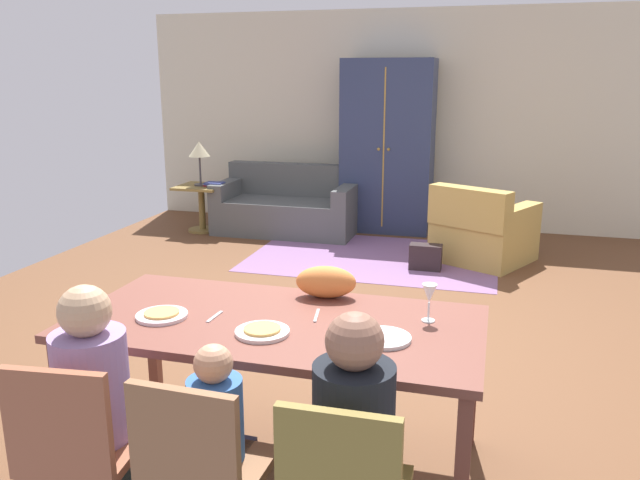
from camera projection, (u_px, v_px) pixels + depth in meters
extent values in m
cube|color=brown|center=(342.00, 311.00, 5.33)|extent=(6.83, 6.55, 0.02)
cube|color=beige|center=(405.00, 120.00, 8.08)|extent=(6.83, 0.10, 2.70)
cube|color=brown|center=(276.00, 323.00, 3.07)|extent=(1.98, 0.95, 0.04)
cube|color=brown|center=(63.00, 410.00, 3.02)|extent=(0.06, 0.06, 0.72)
cube|color=brown|center=(462.00, 474.00, 2.54)|extent=(0.06, 0.06, 0.72)
cube|color=brown|center=(153.00, 342.00, 3.80)|extent=(0.06, 0.06, 0.72)
cube|color=brown|center=(472.00, 381.00, 3.32)|extent=(0.06, 0.06, 0.72)
cylinder|color=silver|center=(162.00, 316.00, 3.10)|extent=(0.25, 0.25, 0.02)
cylinder|color=gold|center=(162.00, 313.00, 3.09)|extent=(0.17, 0.17, 0.01)
cylinder|color=white|center=(262.00, 332.00, 2.90)|extent=(0.25, 0.25, 0.02)
cylinder|color=gold|center=(262.00, 329.00, 2.90)|extent=(0.17, 0.17, 0.01)
cylinder|color=silver|center=(383.00, 338.00, 2.83)|extent=(0.25, 0.25, 0.02)
cylinder|color=silver|center=(428.00, 320.00, 3.05)|extent=(0.06, 0.06, 0.01)
cylinder|color=silver|center=(429.00, 311.00, 3.04)|extent=(0.01, 0.01, 0.09)
cone|color=silver|center=(429.00, 293.00, 3.02)|extent=(0.07, 0.07, 0.09)
cube|color=silver|center=(215.00, 317.00, 3.10)|extent=(0.02, 0.15, 0.01)
cube|color=silver|center=(317.00, 315.00, 3.12)|extent=(0.04, 0.17, 0.01)
cube|color=#975439|center=(89.00, 449.00, 2.59)|extent=(0.46, 0.46, 0.04)
cube|color=#975439|center=(57.00, 423.00, 2.35)|extent=(0.42, 0.09, 0.42)
cube|color=#975439|center=(152.00, 475.00, 2.79)|extent=(0.04, 0.04, 0.41)
cube|color=#975439|center=(76.00, 467.00, 2.84)|extent=(0.04, 0.04, 0.41)
cube|color=#2E4341|center=(111.00, 473.00, 2.77)|extent=(0.30, 0.37, 0.45)
cylinder|color=#9477AF|center=(92.00, 386.00, 2.58)|extent=(0.30, 0.30, 0.46)
sphere|color=tan|center=(85.00, 311.00, 2.50)|extent=(0.21, 0.21, 0.21)
cube|color=brown|center=(211.00, 470.00, 2.45)|extent=(0.43, 0.43, 0.04)
cube|color=brown|center=(183.00, 444.00, 2.21)|extent=(0.42, 0.05, 0.42)
cylinder|color=#3160AC|center=(216.00, 419.00, 2.46)|extent=(0.22, 0.22, 0.33)
sphere|color=tan|center=(213.00, 364.00, 2.40)|extent=(0.15, 0.15, 0.15)
cube|color=olive|center=(337.00, 470.00, 2.07)|extent=(0.42, 0.05, 0.42)
cylinder|color=black|center=(353.00, 425.00, 2.30)|extent=(0.30, 0.30, 0.46)
sphere|color=#93644E|center=(355.00, 341.00, 2.22)|extent=(0.21, 0.21, 0.21)
ellipsoid|color=orange|center=(326.00, 282.00, 3.36)|extent=(0.34, 0.20, 0.17)
cube|color=slate|center=(373.00, 257.00, 6.87)|extent=(2.60, 1.80, 0.01)
cube|color=#4F5252|center=(286.00, 216.00, 7.89)|extent=(1.71, 0.84, 0.42)
cube|color=#4F5252|center=(294.00, 179.00, 8.10)|extent=(1.71, 0.20, 0.40)
cube|color=#4F5252|center=(228.00, 189.00, 8.01)|extent=(0.18, 0.84, 0.20)
cube|color=#4F5252|center=(347.00, 195.00, 7.61)|extent=(0.18, 0.84, 0.20)
cube|color=tan|center=(484.00, 241.00, 6.70)|extent=(1.14, 1.13, 0.42)
cube|color=tan|center=(470.00, 208.00, 6.36)|extent=(0.85, 0.57, 0.40)
cube|color=tan|center=(516.00, 217.00, 6.41)|extent=(0.54, 0.83, 0.20)
cube|color=tan|center=(458.00, 208.00, 6.85)|extent=(0.54, 0.83, 0.20)
cube|color=navy|center=(388.00, 147.00, 7.84)|extent=(1.10, 0.56, 2.10)
cube|color=#BC8E36|center=(384.00, 149.00, 7.57)|extent=(0.02, 0.01, 1.89)
sphere|color=#BC8E36|center=(379.00, 149.00, 7.58)|extent=(0.04, 0.04, 0.04)
sphere|color=#BC8E36|center=(389.00, 149.00, 7.55)|extent=(0.04, 0.04, 0.04)
cube|color=olive|center=(201.00, 187.00, 7.89)|extent=(0.56, 0.56, 0.03)
cylinder|color=olive|center=(202.00, 210.00, 7.96)|extent=(0.08, 0.08, 0.55)
cylinder|color=olive|center=(203.00, 230.00, 8.02)|extent=(0.36, 0.36, 0.03)
cylinder|color=#403C40|center=(201.00, 185.00, 7.88)|extent=(0.16, 0.16, 0.02)
cylinder|color=#403C40|center=(200.00, 170.00, 7.83)|extent=(0.02, 0.02, 0.34)
cone|color=#C1B78E|center=(199.00, 149.00, 7.77)|extent=(0.26, 0.26, 0.18)
cube|color=maroon|center=(214.00, 185.00, 7.83)|extent=(0.22, 0.16, 0.03)
cube|color=#343F83|center=(215.00, 183.00, 7.78)|extent=(0.22, 0.16, 0.03)
cube|color=#2A1F21|center=(426.00, 257.00, 6.40)|extent=(0.32, 0.16, 0.26)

